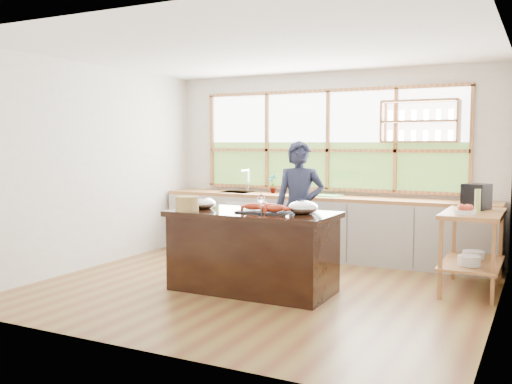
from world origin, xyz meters
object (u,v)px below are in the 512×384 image
Objects in this scene: wicker_basket at (187,204)px; island at (253,251)px; cook at (299,209)px; espresso_machine at (476,196)px.

island is at bearing 24.76° from wicker_basket.
island is 1.03m from cook.
cook is 6.54× the size of wicker_basket.
cook is at bearing 79.54° from island.
cook is 5.75× the size of espresso_machine.
island is at bearing -129.26° from espresso_machine.
island is 0.90m from wicker_basket.
espresso_machine is (2.19, 1.36, 0.59)m from island.
cook reaches higher than wicker_basket.
wicker_basket is at bearing -155.24° from island.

